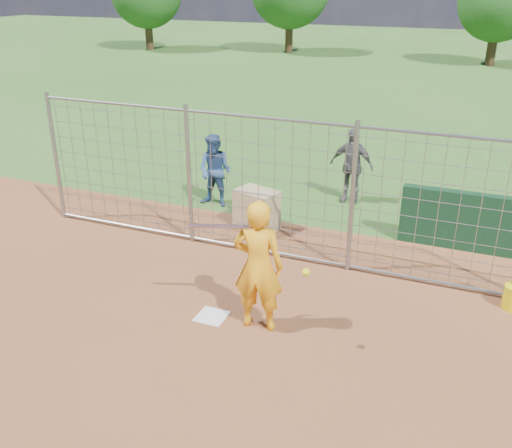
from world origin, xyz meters
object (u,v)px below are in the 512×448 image
at_px(batter, 258,266).
at_px(bystander_a, 215,171).
at_px(equipment_bin, 257,210).
at_px(bystander_b, 351,165).

relative_size(batter, bystander_a, 1.23).
bearing_deg(bystander_a, batter, -54.42).
relative_size(batter, equipment_bin, 2.43).
bearing_deg(batter, equipment_bin, -74.22).
bearing_deg(batter, bystander_b, -97.13).
bearing_deg(bystander_b, batter, -83.70).
bearing_deg(bystander_b, bystander_a, -146.23).
xyz_separation_m(bystander_b, equipment_bin, (-1.35, -2.15, -0.43)).
distance_m(bystander_b, equipment_bin, 2.58).
bearing_deg(equipment_bin, bystander_b, 74.31).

